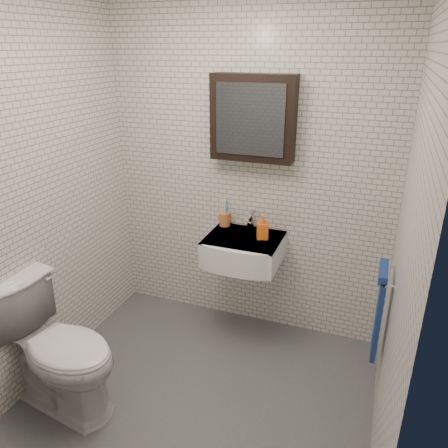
# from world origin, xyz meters

# --- Properties ---
(ground) EXTENTS (2.20, 2.00, 0.01)m
(ground) POSITION_xyz_m (0.00, 0.00, 0.01)
(ground) COLOR #4F5157
(ground) RESTS_ON ground
(room_shell) EXTENTS (2.22, 2.02, 2.51)m
(room_shell) POSITION_xyz_m (0.00, 0.00, 1.47)
(room_shell) COLOR silver
(room_shell) RESTS_ON ground
(washbasin) EXTENTS (0.55, 0.50, 0.20)m
(washbasin) POSITION_xyz_m (0.05, 0.73, 0.76)
(washbasin) COLOR white
(washbasin) RESTS_ON room_shell
(faucet) EXTENTS (0.06, 0.20, 0.15)m
(faucet) POSITION_xyz_m (0.05, 0.93, 0.92)
(faucet) COLOR silver
(faucet) RESTS_ON washbasin
(mirror_cabinet) EXTENTS (0.60, 0.15, 0.60)m
(mirror_cabinet) POSITION_xyz_m (0.05, 0.93, 1.70)
(mirror_cabinet) COLOR black
(mirror_cabinet) RESTS_ON room_shell
(towel_rail) EXTENTS (0.09, 0.30, 0.58)m
(towel_rail) POSITION_xyz_m (1.04, 0.35, 0.72)
(towel_rail) COLOR silver
(towel_rail) RESTS_ON room_shell
(toothbrush_cup) EXTENTS (0.09, 0.09, 0.23)m
(toothbrush_cup) POSITION_xyz_m (-0.16, 0.94, 0.91)
(toothbrush_cup) COLOR #C56831
(toothbrush_cup) RESTS_ON washbasin
(soap_bottle) EXTENTS (0.11, 0.11, 0.18)m
(soap_bottle) POSITION_xyz_m (0.18, 0.81, 0.94)
(soap_bottle) COLOR orange
(soap_bottle) RESTS_ON washbasin
(toilet) EXTENTS (0.91, 0.61, 0.86)m
(toilet) POSITION_xyz_m (-0.80, -0.35, 0.43)
(toilet) COLOR white
(toilet) RESTS_ON ground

